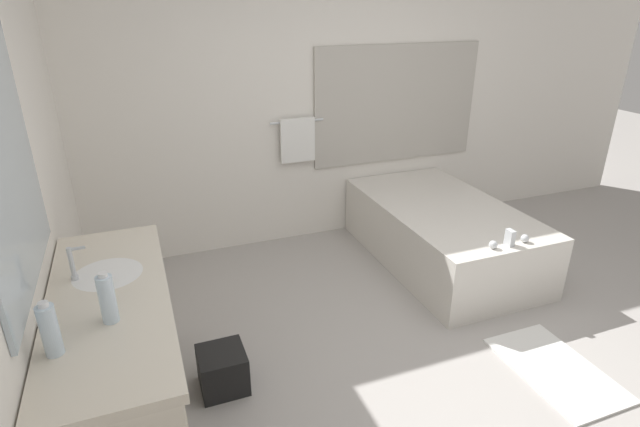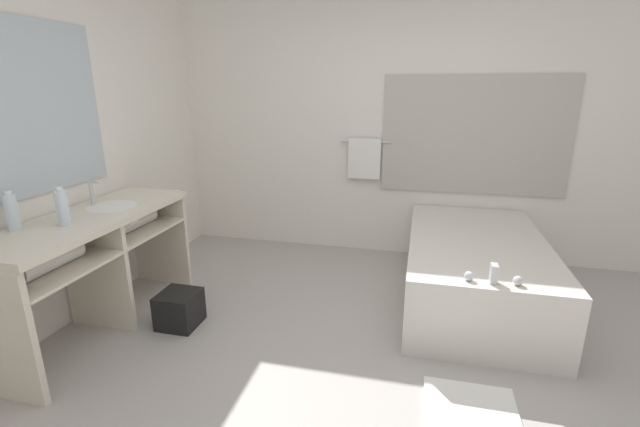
{
  "view_description": "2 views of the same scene",
  "coord_description": "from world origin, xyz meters",
  "px_view_note": "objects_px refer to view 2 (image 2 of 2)",
  "views": [
    {
      "loc": [
        -1.68,
        -2.03,
        2.16
      ],
      "look_at": [
        -0.54,
        0.96,
        0.78
      ],
      "focal_mm": 28.0,
      "sensor_mm": 36.0,
      "label": 1
    },
    {
      "loc": [
        0.25,
        -2.08,
        1.68
      ],
      "look_at": [
        -0.46,
        0.91,
        0.76
      ],
      "focal_mm": 24.0,
      "sensor_mm": 36.0,
      "label": 2
    }
  ],
  "objects_px": {
    "bathtub": "(474,266)",
    "waste_bin": "(179,309)",
    "water_bottle_2": "(12,212)",
    "water_bottle_1": "(62,207)"
  },
  "relations": [
    {
      "from": "waste_bin",
      "to": "water_bottle_2",
      "type": "bearing_deg",
      "value": -144.46
    },
    {
      "from": "bathtub",
      "to": "water_bottle_1",
      "type": "xyz_separation_m",
      "value": [
        -2.62,
        -1.26,
        0.67
      ]
    },
    {
      "from": "bathtub",
      "to": "waste_bin",
      "type": "height_order",
      "value": "bathtub"
    },
    {
      "from": "bathtub",
      "to": "water_bottle_1",
      "type": "relative_size",
      "value": 7.46
    },
    {
      "from": "water_bottle_2",
      "to": "water_bottle_1",
      "type": "bearing_deg",
      "value": 36.7
    },
    {
      "from": "water_bottle_1",
      "to": "waste_bin",
      "type": "relative_size",
      "value": 0.89
    },
    {
      "from": "water_bottle_1",
      "to": "waste_bin",
      "type": "xyz_separation_m",
      "value": [
        0.51,
        0.35,
        -0.83
      ]
    },
    {
      "from": "water_bottle_1",
      "to": "bathtub",
      "type": "bearing_deg",
      "value": 25.66
    },
    {
      "from": "bathtub",
      "to": "water_bottle_2",
      "type": "relative_size",
      "value": 7.49
    },
    {
      "from": "bathtub",
      "to": "waste_bin",
      "type": "relative_size",
      "value": 6.66
    }
  ]
}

